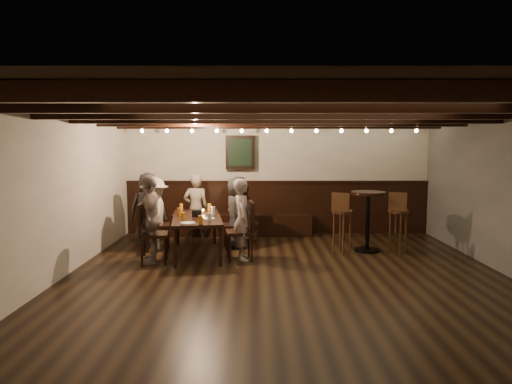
{
  "coord_description": "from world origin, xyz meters",
  "views": [
    {
      "loc": [
        -0.43,
        -6.33,
        1.92
      ],
      "look_at": [
        -0.46,
        1.3,
        1.12
      ],
      "focal_mm": 32.0,
      "sensor_mm": 36.0,
      "label": 1
    }
  ],
  "objects_px": {
    "dining_table": "(197,220)",
    "chair_left_far": "(153,245)",
    "bar_stool_right": "(398,230)",
    "person_left_near": "(155,214)",
    "bar_stool_left": "(342,231)",
    "chair_left_near": "(157,234)",
    "person_left_far": "(150,219)",
    "person_bench_centre": "(196,208)",
    "person_right_far": "(243,219)",
    "chair_right_near": "(235,233)",
    "person_bench_left": "(148,209)",
    "chair_right_far": "(241,242)",
    "person_bench_right": "(242,213)",
    "high_top_table": "(368,212)",
    "person_right_near": "(237,212)"
  },
  "relations": [
    {
      "from": "chair_left_far",
      "to": "dining_table",
      "type": "bearing_deg",
      "value": 121.98
    },
    {
      "from": "person_bench_right",
      "to": "person_right_far",
      "type": "distance_m",
      "value": 1.36
    },
    {
      "from": "person_bench_left",
      "to": "bar_stool_right",
      "type": "bearing_deg",
      "value": 163.51
    },
    {
      "from": "dining_table",
      "to": "person_left_near",
      "type": "xyz_separation_m",
      "value": [
        -0.81,
        0.33,
        0.05
      ]
    },
    {
      "from": "chair_left_far",
      "to": "chair_right_far",
      "type": "height_order",
      "value": "chair_left_far"
    },
    {
      "from": "person_left_near",
      "to": "bar_stool_right",
      "type": "xyz_separation_m",
      "value": [
        4.35,
        -0.22,
        -0.26
      ]
    },
    {
      "from": "person_left_near",
      "to": "person_right_far",
      "type": "relative_size",
      "value": 0.99
    },
    {
      "from": "dining_table",
      "to": "bar_stool_right",
      "type": "xyz_separation_m",
      "value": [
        3.54,
        0.11,
        -0.21
      ]
    },
    {
      "from": "chair_left_near",
      "to": "person_left_far",
      "type": "height_order",
      "value": "person_left_far"
    },
    {
      "from": "person_bench_centre",
      "to": "bar_stool_left",
      "type": "height_order",
      "value": "person_bench_centre"
    },
    {
      "from": "person_bench_centre",
      "to": "chair_left_near",
      "type": "bearing_deg",
      "value": 39.8
    },
    {
      "from": "chair_right_far",
      "to": "person_right_near",
      "type": "bearing_deg",
      "value": -1.87
    },
    {
      "from": "dining_table",
      "to": "chair_left_near",
      "type": "bearing_deg",
      "value": 148.0
    },
    {
      "from": "chair_left_far",
      "to": "person_bench_left",
      "type": "relative_size",
      "value": 0.7
    },
    {
      "from": "chair_left_far",
      "to": "chair_right_near",
      "type": "height_order",
      "value": "chair_left_far"
    },
    {
      "from": "person_bench_right",
      "to": "high_top_table",
      "type": "height_order",
      "value": "person_bench_right"
    },
    {
      "from": "person_bench_left",
      "to": "person_right_far",
      "type": "height_order",
      "value": "person_bench_left"
    },
    {
      "from": "chair_left_near",
      "to": "chair_left_far",
      "type": "xyz_separation_m",
      "value": [
        0.13,
        -0.89,
        0.01
      ]
    },
    {
      "from": "dining_table",
      "to": "chair_left_far",
      "type": "relative_size",
      "value": 1.95
    },
    {
      "from": "chair_right_near",
      "to": "person_left_far",
      "type": "bearing_deg",
      "value": 121.5
    },
    {
      "from": "dining_table",
      "to": "chair_left_far",
      "type": "xyz_separation_m",
      "value": [
        -0.65,
        -0.55,
        -0.32
      ]
    },
    {
      "from": "bar_stool_right",
      "to": "person_bench_right",
      "type": "bearing_deg",
      "value": -174.21
    },
    {
      "from": "chair_left_far",
      "to": "person_right_far",
      "type": "distance_m",
      "value": 1.52
    },
    {
      "from": "chair_left_far",
      "to": "bar_stool_right",
      "type": "distance_m",
      "value": 4.24
    },
    {
      "from": "chair_left_near",
      "to": "chair_left_far",
      "type": "height_order",
      "value": "chair_left_far"
    },
    {
      "from": "person_right_far",
      "to": "person_left_near",
      "type": "bearing_deg",
      "value": 59.04
    },
    {
      "from": "chair_right_near",
      "to": "person_bench_left",
      "type": "relative_size",
      "value": 0.63
    },
    {
      "from": "bar_stool_right",
      "to": "person_left_near",
      "type": "bearing_deg",
      "value": -159.02
    },
    {
      "from": "chair_left_near",
      "to": "person_bench_centre",
      "type": "distance_m",
      "value": 1.01
    },
    {
      "from": "dining_table",
      "to": "bar_stool_right",
      "type": "relative_size",
      "value": 1.74
    },
    {
      "from": "chair_left_near",
      "to": "high_top_table",
      "type": "distance_m",
      "value": 3.84
    },
    {
      "from": "chair_right_far",
      "to": "bar_stool_left",
      "type": "relative_size",
      "value": 0.89
    },
    {
      "from": "dining_table",
      "to": "chair_left_near",
      "type": "relative_size",
      "value": 2.0
    },
    {
      "from": "person_left_near",
      "to": "bar_stool_left",
      "type": "distance_m",
      "value": 3.37
    },
    {
      "from": "chair_left_far",
      "to": "chair_right_far",
      "type": "relative_size",
      "value": 1.0
    },
    {
      "from": "person_left_far",
      "to": "bar_stool_right",
      "type": "relative_size",
      "value": 1.31
    },
    {
      "from": "person_bench_centre",
      "to": "bar_stool_right",
      "type": "bearing_deg",
      "value": 157.49
    },
    {
      "from": "person_left_far",
      "to": "person_right_far",
      "type": "bearing_deg",
      "value": 90.0
    },
    {
      "from": "chair_right_near",
      "to": "person_left_far",
      "type": "xyz_separation_m",
      "value": [
        -1.32,
        -1.11,
        0.45
      ]
    },
    {
      "from": "chair_left_near",
      "to": "person_bench_left",
      "type": "bearing_deg",
      "value": -158.2
    },
    {
      "from": "chair_right_near",
      "to": "person_bench_right",
      "type": "bearing_deg",
      "value": -21.96
    },
    {
      "from": "person_bench_right",
      "to": "person_bench_centre",
      "type": "bearing_deg",
      "value": -9.46
    },
    {
      "from": "chair_left_far",
      "to": "person_right_far",
      "type": "relative_size",
      "value": 0.72
    },
    {
      "from": "person_bench_right",
      "to": "person_left_near",
      "type": "distance_m",
      "value": 1.71
    },
    {
      "from": "chair_left_near",
      "to": "person_left_far",
      "type": "xyz_separation_m",
      "value": [
        0.1,
        -0.89,
        0.43
      ]
    },
    {
      "from": "high_top_table",
      "to": "chair_left_far",
      "type": "bearing_deg",
      "value": -167.45
    },
    {
      "from": "person_bench_left",
      "to": "high_top_table",
      "type": "distance_m",
      "value": 4.09
    },
    {
      "from": "chair_left_far",
      "to": "person_bench_right",
      "type": "xyz_separation_m",
      "value": [
        1.4,
        1.57,
        0.29
      ]
    },
    {
      "from": "person_right_far",
      "to": "chair_left_near",
      "type": "bearing_deg",
      "value": 58.52
    },
    {
      "from": "chair_right_near",
      "to": "person_bench_left",
      "type": "height_order",
      "value": "person_bench_left"
    }
  ]
}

